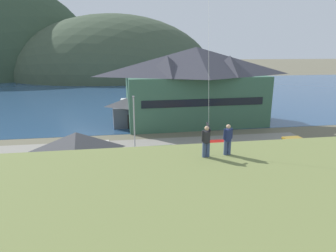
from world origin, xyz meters
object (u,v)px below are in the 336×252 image
at_px(harbor_lodge, 196,84).
at_px(parked_car_back_row_left, 292,145).
at_px(moored_boat_wharfside, 125,106).
at_px(parked_car_front_row_end, 150,177).
at_px(storage_shed_waterside, 130,111).
at_px(wharf_dock, 142,109).
at_px(parking_light_pole, 134,120).
at_px(parked_car_mid_row_far, 325,162).
at_px(person_companion, 228,139).
at_px(person_kite_flyer, 206,140).
at_px(parked_car_front_row_silver, 218,149).
at_px(parked_car_mid_row_center, 0,186).
at_px(parked_car_front_row_red, 212,174).
at_px(storage_shed_near_lot, 78,156).
at_px(parked_car_back_row_right, 163,155).
at_px(parked_car_lone_by_shed, 275,165).

relative_size(harbor_lodge, parked_car_back_row_left, 5.45).
distance_m(moored_boat_wharfside, parked_car_front_row_end, 35.57).
relative_size(storage_shed_waterside, wharf_dock, 0.50).
distance_m(wharf_dock, parking_light_pole, 24.36).
xyz_separation_m(parked_car_mid_row_far, person_companion, (-13.94, -9.57, 6.09)).
height_order(moored_boat_wharfside, parked_car_mid_row_far, moored_boat_wharfside).
distance_m(parked_car_mid_row_far, person_kite_flyer, 19.06).
bearing_deg(parked_car_front_row_silver, person_companion, -107.50).
bearing_deg(harbor_lodge, parked_car_mid_row_center, -135.46).
xyz_separation_m(parked_car_front_row_red, parked_car_front_row_silver, (2.64, 6.31, 0.00)).
relative_size(moored_boat_wharfside, parking_light_pole, 1.02).
height_order(storage_shed_near_lot, parked_car_back_row_right, storage_shed_near_lot).
bearing_deg(parked_car_mid_row_center, parked_car_back_row_right, 18.85).
bearing_deg(wharf_dock, parked_car_mid_row_center, -112.87).
distance_m(storage_shed_waterside, parked_car_front_row_end, 22.29).
height_order(wharf_dock, parking_light_pole, parking_light_pole).
xyz_separation_m(parked_car_back_row_right, parked_car_front_row_end, (-1.87, -5.20, 0.00)).
bearing_deg(storage_shed_near_lot, harbor_lodge, 50.83).
distance_m(parked_car_back_row_right, parked_car_front_row_end, 5.53).
bearing_deg(parked_car_back_row_left, harbor_lodge, 116.02).
distance_m(storage_shed_near_lot, parked_car_front_row_silver, 15.11).
distance_m(moored_boat_wharfside, parked_car_back_row_left, 34.92).
xyz_separation_m(parked_car_mid_row_center, parked_car_lone_by_shed, (24.53, 0.45, 0.00)).
bearing_deg(person_kite_flyer, parking_light_pole, 99.45).
bearing_deg(parked_car_mid_row_far, parked_car_back_row_right, 164.29).
distance_m(parked_car_front_row_silver, parked_car_back_row_left, 8.98).
height_order(parking_light_pole, person_companion, person_companion).
distance_m(storage_shed_waterside, parked_car_front_row_silver, 18.58).
distance_m(parked_car_mid_row_center, parked_car_front_row_end, 12.36).
xyz_separation_m(parked_car_lone_by_shed, person_companion, (-8.63, -9.55, 6.09)).
height_order(wharf_dock, person_kite_flyer, person_kite_flyer).
relative_size(parked_car_front_row_red, parked_car_front_row_end, 0.99).
relative_size(moored_boat_wharfside, parked_car_front_row_end, 1.54).
distance_m(parked_car_back_row_left, parking_light_pole, 18.66).
relative_size(parked_car_mid_row_far, person_companion, 2.43).
xyz_separation_m(storage_shed_waterside, person_kite_flyer, (3.27, -31.14, 4.78)).
bearing_deg(parked_car_mid_row_center, parked_car_back_row_left, 11.10).
distance_m(harbor_lodge, parked_car_back_row_left, 18.34).
bearing_deg(parked_car_mid_row_center, parking_light_pole, 39.41).
xyz_separation_m(wharf_dock, person_companion, (1.80, -42.52, 6.80)).
xyz_separation_m(storage_shed_waterside, parked_car_front_row_silver, (9.25, -16.06, -1.32)).
bearing_deg(storage_shed_near_lot, parked_car_back_row_right, 18.74).
distance_m(harbor_lodge, parked_car_lone_by_shed, 21.94).
xyz_separation_m(storage_shed_waterside, parked_car_front_row_red, (6.61, -22.37, -1.32)).
bearing_deg(parked_car_mid_row_far, moored_boat_wharfside, 118.85).
relative_size(harbor_lodge, parked_car_mid_row_center, 5.46).
bearing_deg(harbor_lodge, parked_car_front_row_silver, -94.71).
height_order(storage_shed_waterside, parked_car_front_row_end, storage_shed_waterside).
bearing_deg(parked_car_lone_by_shed, harbor_lodge, 97.11).
height_order(wharf_dock, parked_car_back_row_left, parked_car_back_row_left).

